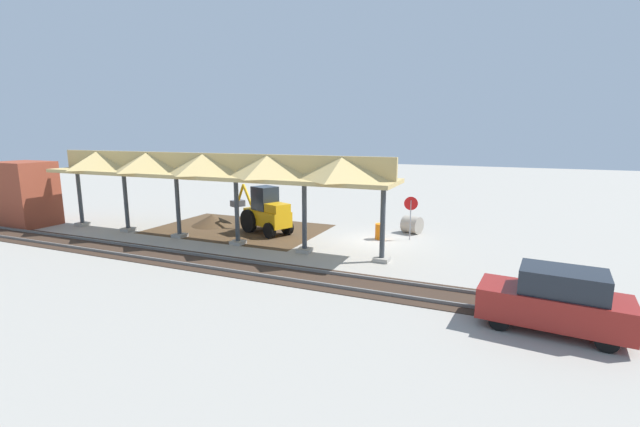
# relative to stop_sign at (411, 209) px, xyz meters

# --- Properties ---
(ground_plane) EXTENTS (120.00, 120.00, 0.00)m
(ground_plane) POSITION_rel_stop_sign_xyz_m (1.76, 1.00, -1.78)
(ground_plane) COLOR #9E998E
(dirt_work_zone) EXTENTS (10.45, 7.00, 0.01)m
(dirt_work_zone) POSITION_rel_stop_sign_xyz_m (10.47, 1.49, -1.78)
(dirt_work_zone) COLOR #4C3823
(dirt_work_zone) RESTS_ON ground
(platform_canopy) EXTENTS (21.29, 3.20, 4.90)m
(platform_canopy) POSITION_rel_stop_sign_xyz_m (10.40, 4.68, 2.39)
(platform_canopy) COLOR #9E998E
(platform_canopy) RESTS_ON ground
(rail_tracks) EXTENTS (60.00, 2.58, 0.15)m
(rail_tracks) POSITION_rel_stop_sign_xyz_m (1.76, 8.14, -1.75)
(rail_tracks) COLOR slate
(rail_tracks) RESTS_ON ground
(stop_sign) EXTENTS (0.75, 0.18, 2.47)m
(stop_sign) POSITION_rel_stop_sign_xyz_m (0.00, 0.00, 0.00)
(stop_sign) COLOR gray
(stop_sign) RESTS_ON ground
(backhoe) EXTENTS (5.15, 3.17, 2.82)m
(backhoe) POSITION_rel_stop_sign_xyz_m (8.38, 1.69, -0.52)
(backhoe) COLOR orange
(backhoe) RESTS_ON ground
(dirt_mound) EXTENTS (5.45, 5.45, 1.46)m
(dirt_mound) POSITION_rel_stop_sign_xyz_m (12.70, 1.23, -1.78)
(dirt_mound) COLOR #4C3823
(dirt_mound) RESTS_ON ground
(concrete_pipe) EXTENTS (1.31, 1.33, 1.04)m
(concrete_pipe) POSITION_rel_stop_sign_xyz_m (0.22, -1.68, -1.26)
(concrete_pipe) COLOR #9E9384
(concrete_pipe) RESTS_ON ground
(brick_utility_building) EXTENTS (3.33, 2.60, 4.15)m
(brick_utility_building) POSITION_rel_stop_sign_xyz_m (23.84, 5.94, 0.29)
(brick_utility_building) COLOR brown
(brick_utility_building) RESTS_ON ground
(distant_parked_car) EXTENTS (4.35, 2.16, 1.98)m
(distant_parked_car) POSITION_rel_stop_sign_xyz_m (-6.35, 9.63, -0.80)
(distant_parked_car) COLOR maroon
(distant_parked_car) RESTS_ON ground
(traffic_barrel) EXTENTS (0.56, 0.56, 0.90)m
(traffic_barrel) POSITION_rel_stop_sign_xyz_m (1.58, 0.54, -1.33)
(traffic_barrel) COLOR orange
(traffic_barrel) RESTS_ON ground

